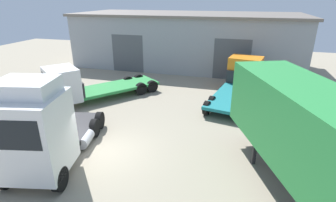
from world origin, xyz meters
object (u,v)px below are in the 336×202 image
tractor_unit_white (39,131)px  container_trailer_green (321,143)px  flatbed_truck_orange (242,78)px  flatbed_truck_white (80,85)px

tractor_unit_white → container_trailer_green: 10.32m
container_trailer_green → flatbed_truck_orange: size_ratio=1.28×
flatbed_truck_white → flatbed_truck_orange: bearing=153.3°
container_trailer_green → tractor_unit_white: bearing=72.6°
tractor_unit_white → flatbed_truck_orange: size_ratio=0.85×
flatbed_truck_white → tractor_unit_white: bearing=60.9°
tractor_unit_white → flatbed_truck_orange: tractor_unit_white is taller
container_trailer_green → flatbed_truck_white: (-13.28, 6.57, -1.36)m
tractor_unit_white → flatbed_truck_white: 8.00m
flatbed_truck_orange → flatbed_truck_white: 11.83m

